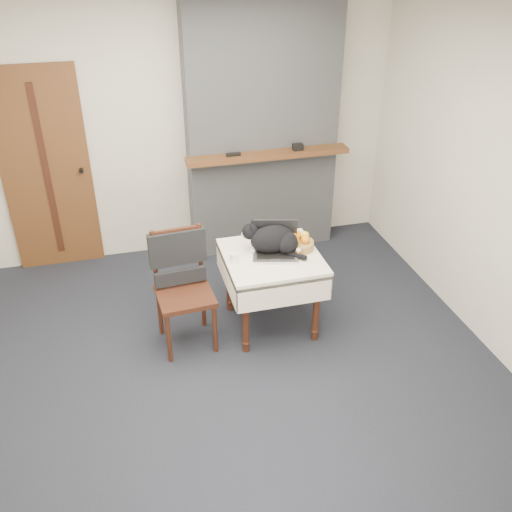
{
  "coord_description": "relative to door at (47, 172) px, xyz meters",
  "views": [
    {
      "loc": [
        -0.56,
        -3.46,
        3.07
      ],
      "look_at": [
        0.44,
        0.35,
        0.74
      ],
      "focal_mm": 40.0,
      "sensor_mm": 36.0,
      "label": 1
    }
  ],
  "objects": [
    {
      "name": "cream_jar",
      "position": [
        1.47,
        -1.6,
        -0.26
      ],
      "size": [
        0.07,
        0.07,
        0.08
      ],
      "primitive_type": "cylinder",
      "color": "white",
      "rests_on": "side_table"
    },
    {
      "name": "pill_bottle",
      "position": [
        1.99,
        -1.67,
        -0.26
      ],
      "size": [
        0.04,
        0.04,
        0.08
      ],
      "color": "#A54D14",
      "rests_on": "side_table"
    },
    {
      "name": "chimney",
      "position": [
        2.1,
        -0.13,
        0.3
      ],
      "size": [
        1.62,
        0.48,
        2.6
      ],
      "color": "gray",
      "rests_on": "ground"
    },
    {
      "name": "door",
      "position": [
        0.0,
        0.0,
        0.0
      ],
      "size": [
        0.82,
        0.1,
        2.0
      ],
      "color": "brown",
      "rests_on": "ground"
    },
    {
      "name": "fruit_basket",
      "position": [
        2.04,
        -1.52,
        -0.24
      ],
      "size": [
        0.24,
        0.24,
        0.14
      ],
      "color": "#AF7E46",
      "rests_on": "side_table"
    },
    {
      "name": "desk_clutter",
      "position": [
        2.01,
        -1.55,
        -0.3
      ],
      "size": [
        0.13,
        0.1,
        0.01
      ],
      "primitive_type": "cube",
      "rotation": [
        0.0,
        0.0,
        0.63
      ],
      "color": "black",
      "rests_on": "side_table"
    },
    {
      "name": "room_shell",
      "position": [
        1.2,
        -1.51,
        0.76
      ],
      "size": [
        4.52,
        4.01,
        2.61
      ],
      "color": "beige",
      "rests_on": "ground"
    },
    {
      "name": "cat",
      "position": [
        1.82,
        -1.52,
        -0.18
      ],
      "size": [
        0.49,
        0.4,
        0.27
      ],
      "rotation": [
        0.0,
        0.0,
        -0.4
      ],
      "color": "black",
      "rests_on": "side_table"
    },
    {
      "name": "side_table",
      "position": [
        1.79,
        -1.57,
        -0.41
      ],
      "size": [
        0.78,
        0.78,
        0.7
      ],
      "color": "#3D1810",
      "rests_on": "ground"
    },
    {
      "name": "ground",
      "position": [
        1.2,
        -1.97,
        -1.0
      ],
      "size": [
        4.5,
        4.5,
        0.0
      ],
      "primitive_type": "plane",
      "color": "black",
      "rests_on": "ground"
    },
    {
      "name": "laptop",
      "position": [
        1.83,
        -1.54,
        -0.23
      ],
      "size": [
        0.43,
        0.4,
        0.27
      ],
      "rotation": [
        0.0,
        0.0,
        -0.26
      ],
      "color": "#B7B7BC",
      "rests_on": "side_table"
    },
    {
      "name": "chair",
      "position": [
        1.04,
        -1.54,
        -0.36
      ],
      "size": [
        0.48,
        0.47,
        1.0
      ],
      "rotation": [
        0.0,
        0.0,
        0.07
      ],
      "color": "#3D1810",
      "rests_on": "ground"
    }
  ]
}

